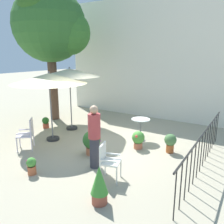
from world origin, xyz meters
TOP-DOWN VIEW (x-y plane):
  - ground_plane at (0.00, 0.00)m, footprint 60.00×60.00m
  - villa_facade at (0.00, 4.20)m, footprint 9.26×0.30m
  - terrace_railing at (3.05, 0.00)m, footprint 0.03×4.94m
  - shade_tree at (-3.66, 1.47)m, footprint 3.23×3.07m
  - patio_umbrella_0 at (-2.03, 0.70)m, footprint 2.32×2.32m
  - patio_umbrella_1 at (-1.78, -0.56)m, footprint 2.49×2.49m
  - cafe_table_0 at (0.81, 1.03)m, footprint 0.63×0.63m
  - patio_chair_0 at (-1.84, -1.52)m, footprint 0.65×0.65m
  - patio_chair_1 at (1.28, -1.74)m, footprint 0.53×0.53m
  - potted_plant_0 at (-0.44, -2.54)m, footprint 0.24×0.24m
  - potted_plant_1 at (1.07, 0.34)m, footprint 0.40×0.41m
  - potted_plant_2 at (1.65, -2.59)m, footprint 0.36×0.36m
  - potted_plant_3 at (0.09, -0.77)m, footprint 0.53×0.53m
  - potted_plant_4 at (2.02, 0.58)m, footprint 0.36×0.36m
  - potted_plant_5 at (-3.02, 0.25)m, footprint 0.28×0.28m
  - standing_person at (0.65, -1.39)m, footprint 0.41×0.41m

SIDE VIEW (x-z plane):
  - ground_plane at x=0.00m, z-range 0.00..0.00m
  - potted_plant_0 at x=-0.44m, z-range 0.02..0.46m
  - potted_plant_5 at x=-3.02m, z-range 0.01..0.46m
  - potted_plant_1 at x=1.07m, z-range 0.03..0.60m
  - potted_plant_4 at x=2.02m, z-range 0.05..0.63m
  - potted_plant_3 at x=0.09m, z-range 0.04..0.76m
  - potted_plant_2 at x=1.65m, z-range 0.02..0.83m
  - patio_chair_1 at x=1.28m, z-range 0.08..0.96m
  - cafe_table_0 at x=0.81m, z-range 0.14..0.91m
  - patio_chair_0 at x=-1.84m, z-range 0.06..1.03m
  - terrace_railing at x=3.05m, z-range 0.17..1.19m
  - standing_person at x=0.65m, z-range 0.03..1.69m
  - patio_umbrella_1 at x=-1.78m, z-range 0.94..3.30m
  - patio_umbrella_0 at x=-2.03m, z-range 0.99..3.43m
  - villa_facade at x=0.00m, z-range 0.00..5.42m
  - shade_tree at x=-3.66m, z-range 1.27..6.90m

